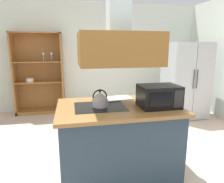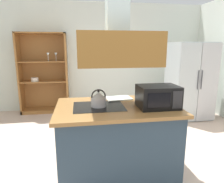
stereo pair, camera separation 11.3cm
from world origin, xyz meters
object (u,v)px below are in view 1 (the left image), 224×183
kettle (100,99)px  microwave (159,96)px  dish_cabinet (39,78)px  refrigerator (185,80)px  cutting_board (119,98)px

kettle → microwave: (0.68, -0.15, 0.04)m
kettle → microwave: size_ratio=0.45×
dish_cabinet → kettle: dish_cabinet is taller
refrigerator → microwave: (-1.56, -1.99, 0.18)m
dish_cabinet → microwave: (1.76, -2.96, 0.17)m
kettle → microwave: bearing=-12.1°
dish_cabinet → microwave: size_ratio=4.21×
cutting_board → microwave: microwave is taller
refrigerator → dish_cabinet: dish_cabinet is taller
dish_cabinet → cutting_board: size_ratio=5.69×
refrigerator → microwave: size_ratio=3.70×
refrigerator → cutting_board: (-1.94, -1.53, 0.06)m
dish_cabinet → microwave: bearing=-59.3°
kettle → microwave: 0.70m
refrigerator → cutting_board: refrigerator is taller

